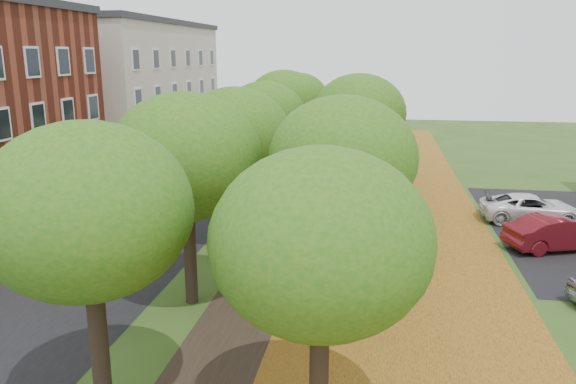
% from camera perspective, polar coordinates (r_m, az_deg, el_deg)
% --- Properties ---
extents(street_asphalt, '(8.00, 70.00, 0.01)m').
position_cam_1_polar(street_asphalt, '(28.66, -13.97, -2.49)').
color(street_asphalt, black).
rests_on(street_asphalt, ground).
extents(footpath, '(3.20, 70.00, 0.01)m').
position_cam_1_polar(footpath, '(26.66, 1.05, -3.30)').
color(footpath, black).
rests_on(footpath, ground).
extents(leaf_verge, '(7.50, 70.00, 0.01)m').
position_cam_1_polar(leaf_verge, '(26.45, 11.86, -3.74)').
color(leaf_verge, '#A7731E').
rests_on(leaf_verge, ground).
extents(tree_row_west, '(4.35, 34.35, 6.39)m').
position_cam_1_polar(tree_row_west, '(26.09, -3.72, 6.46)').
color(tree_row_west, black).
rests_on(tree_row_west, ground).
extents(tree_row_east, '(4.35, 34.35, 6.39)m').
position_cam_1_polar(tree_row_east, '(25.45, 6.93, 6.20)').
color(tree_row_east, black).
rests_on(tree_row_east, ground).
extents(building_cream, '(10.30, 20.30, 10.40)m').
position_cam_1_polar(building_cream, '(47.95, -16.48, 10.16)').
color(building_cream, beige).
rests_on(building_cream, ground).
extents(car_red, '(4.63, 2.91, 1.44)m').
position_cam_1_polar(car_red, '(25.69, 25.82, -3.74)').
color(car_red, maroon).
rests_on(car_red, ground).
extents(car_grey, '(4.38, 2.20, 1.22)m').
position_cam_1_polar(car_grey, '(29.76, 23.32, -1.42)').
color(car_grey, '#302F34').
rests_on(car_grey, ground).
extents(car_white, '(4.83, 2.45, 1.31)m').
position_cam_1_polar(car_white, '(29.41, 23.49, -1.52)').
color(car_white, white).
rests_on(car_white, ground).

